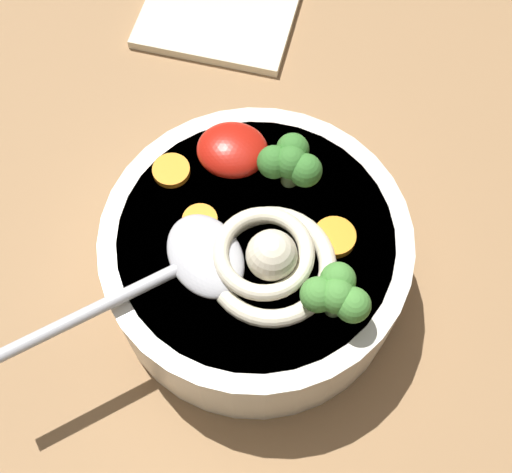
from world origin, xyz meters
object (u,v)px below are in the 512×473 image
Objects in this scene: soup_bowl at (256,258)px; noodle_pile at (269,260)px; soup_spoon at (185,265)px; folded_napkin at (218,15)px.

noodle_pile is at bearing 118.98° from soup_bowl.
noodle_pile is 5.12cm from soup_spoon.
soup_bowl is at bearing 105.71° from folded_napkin.
soup_bowl is 1.53× the size of folded_napkin.
soup_spoon is 1.20× the size of folded_napkin.
noodle_pile reaches higher than folded_napkin.
soup_bowl is 5.01cm from noodle_pile.
soup_spoon reaches higher than folded_napkin.
noodle_pile is at bearing 106.79° from folded_napkin.
folded_napkin is (6.81, -24.20, -3.20)cm from soup_bowl.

